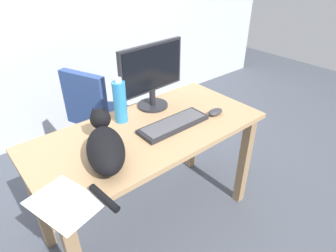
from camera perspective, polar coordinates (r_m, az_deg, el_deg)
name	(u,v)px	position (r m, az deg, el deg)	size (l,w,h in m)	color
ground_plane	(152,218)	(2.17, -3.16, -17.78)	(8.00, 8.00, 0.00)	#474C56
desk	(149,146)	(1.74, -3.76, -4.03)	(1.38, 0.65, 0.75)	tan
office_chair	(103,131)	(2.34, -12.72, -1.02)	(0.51, 0.49, 0.94)	black
monitor	(152,74)	(1.83, -3.21, 10.24)	(0.48, 0.20, 0.41)	#232328
keyboard	(174,124)	(1.69, 1.12, 0.36)	(0.44, 0.15, 0.03)	#232328
cat	(105,146)	(1.43, -12.36, -3.83)	(0.32, 0.56, 0.20)	black
computer_mouse	(215,112)	(1.84, 9.33, 2.77)	(0.11, 0.06, 0.04)	#333338
paper_sheet	(64,203)	(1.30, -19.80, -14.11)	(0.21, 0.30, 0.00)	white
water_bottle	(120,101)	(1.71, -9.47, 4.80)	(0.08, 0.08, 0.28)	#2D8CD1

